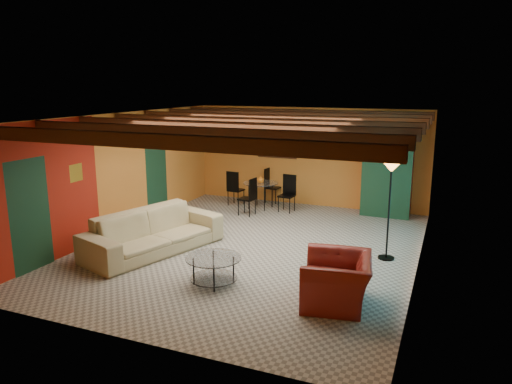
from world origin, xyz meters
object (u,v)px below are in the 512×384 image
at_px(armoire, 388,175).
at_px(floor_lamp, 389,210).
at_px(sofa, 154,232).
at_px(potted_plant, 391,125).
at_px(armchair, 337,280).
at_px(vase, 261,169).
at_px(coffee_table, 214,270).
at_px(dining_table, 261,191).

height_order(armoire, floor_lamp, armoire).
distance_m(sofa, potted_plant, 6.39).
bearing_deg(armchair, vase, -156.62).
xyz_separation_m(coffee_table, potted_plant, (2.10, 5.63, 2.08)).
bearing_deg(sofa, coffee_table, -100.07).
relative_size(armchair, coffee_table, 1.24).
xyz_separation_m(sofa, floor_lamp, (4.41, 1.37, 0.55)).
bearing_deg(coffee_table, dining_table, 102.90).
bearing_deg(potted_plant, armchair, -90.01).
bearing_deg(vase, coffee_table, -77.10).
bearing_deg(coffee_table, armoire, 69.52).
relative_size(sofa, coffee_table, 3.04).
height_order(coffee_table, floor_lamp, floor_lamp).
distance_m(floor_lamp, potted_plant, 3.57).
height_order(coffee_table, potted_plant, potted_plant).
bearing_deg(dining_table, coffee_table, -77.10).
relative_size(sofa, armchair, 2.46).
distance_m(coffee_table, potted_plant, 6.36).
relative_size(armoire, potted_plant, 4.36).
bearing_deg(armoire, armchair, -88.64).
bearing_deg(vase, floor_lamp, -35.82).
relative_size(dining_table, floor_lamp, 0.98).
distance_m(armchair, coffee_table, 2.11).
bearing_deg(dining_table, armoire, 10.55).
height_order(dining_table, potted_plant, potted_plant).
bearing_deg(vase, potted_plant, 10.55).
distance_m(coffee_table, floor_lamp, 3.55).
xyz_separation_m(armoire, floor_lamp, (0.45, -3.28, -0.07)).
bearing_deg(floor_lamp, dining_table, 144.18).
bearing_deg(sofa, vase, 7.90).
bearing_deg(dining_table, armchair, -56.82).
xyz_separation_m(coffee_table, armoire, (2.10, 5.63, 0.80)).
distance_m(floor_lamp, vase, 4.57).
bearing_deg(dining_table, potted_plant, 10.55).
distance_m(dining_table, vase, 0.59).
bearing_deg(floor_lamp, armchair, -101.10).
xyz_separation_m(dining_table, floor_lamp, (3.70, -2.67, 0.48)).
relative_size(coffee_table, vase, 4.99).
distance_m(sofa, vase, 4.16).
distance_m(armchair, vase, 5.98).
xyz_separation_m(armoire, vase, (-3.25, -0.61, 0.04)).
xyz_separation_m(armchair, vase, (-3.25, 4.97, 0.70)).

